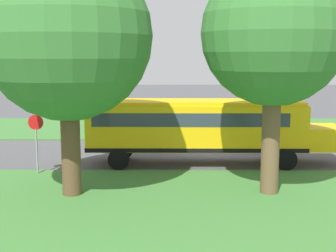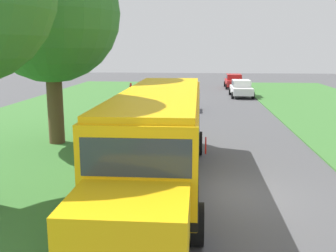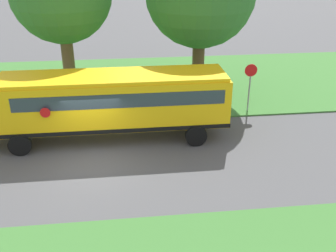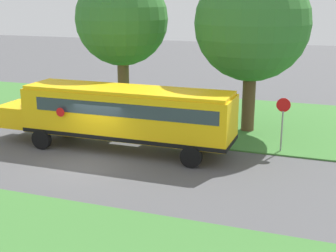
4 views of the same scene
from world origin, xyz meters
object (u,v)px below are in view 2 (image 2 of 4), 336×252
at_px(car_red_furthest, 234,80).
at_px(car_blue_nearest, 176,98).
at_px(car_white_middle, 241,87).
at_px(oak_tree_roadside_mid, 55,11).
at_px(school_bus, 160,129).
at_px(stop_sign, 131,102).

bearing_deg(car_red_furthest, car_blue_nearest, -108.77).
distance_m(car_white_middle, oak_tree_roadside_mid, 22.42).
bearing_deg(car_blue_nearest, school_bus, -88.36).
bearing_deg(car_red_furthest, car_white_middle, -90.00).
distance_m(car_red_furthest, stop_sign, 26.25).
distance_m(car_blue_nearest, car_red_furthest, 17.40).
relative_size(car_blue_nearest, stop_sign, 1.61).
xyz_separation_m(car_white_middle, car_red_furthest, (0.00, 8.15, 0.00)).
height_order(car_red_furthest, oak_tree_roadside_mid, oak_tree_roadside_mid).
bearing_deg(stop_sign, car_red_furthest, 73.62).
bearing_deg(car_red_furthest, stop_sign, -106.38).
bearing_deg(stop_sign, car_blue_nearest, 78.31).
xyz_separation_m(car_red_furthest, stop_sign, (-7.40, -25.17, 0.86)).
relative_size(oak_tree_roadside_mid, stop_sign, 3.35).
bearing_deg(school_bus, car_white_middle, 78.18).
xyz_separation_m(car_red_furthest, oak_tree_roadside_mid, (-10.42, -27.30, 5.25)).
bearing_deg(car_red_furthest, school_bus, -98.93).
height_order(school_bus, car_blue_nearest, school_bus).
xyz_separation_m(car_blue_nearest, oak_tree_roadside_mid, (-4.82, -10.82, 5.25)).
relative_size(car_red_furthest, oak_tree_roadside_mid, 0.48).
bearing_deg(oak_tree_roadside_mid, car_blue_nearest, 66.01).
bearing_deg(school_bus, car_blue_nearest, 91.64).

